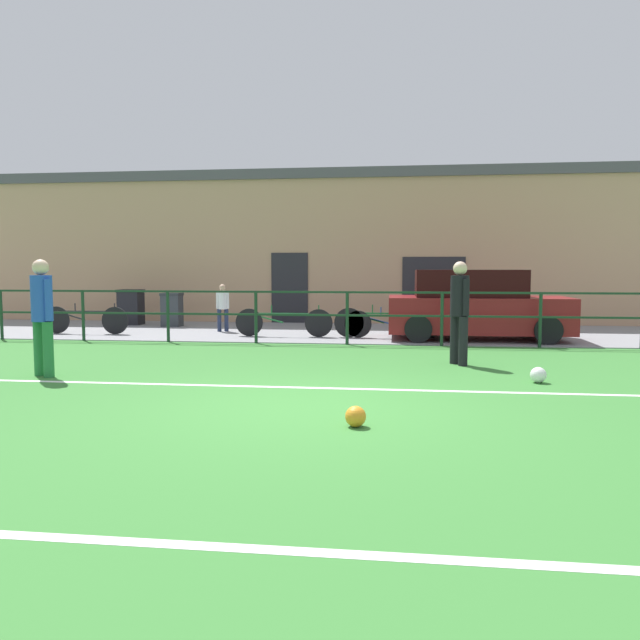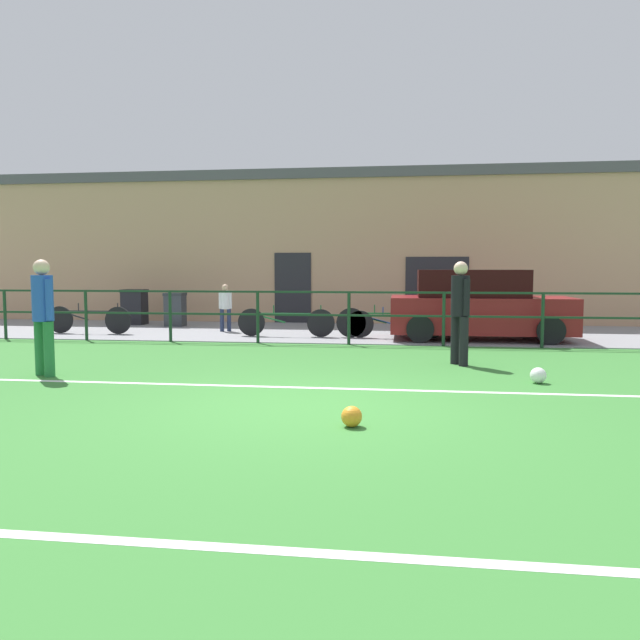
{
  "view_description": "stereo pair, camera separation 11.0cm",
  "coord_description": "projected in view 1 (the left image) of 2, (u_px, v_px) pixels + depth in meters",
  "views": [
    {
      "loc": [
        1.04,
        -7.09,
        1.63
      ],
      "look_at": [
        -0.18,
        2.75,
        0.8
      ],
      "focal_mm": 34.49,
      "sensor_mm": 36.0,
      "label": 1
    },
    {
      "loc": [
        1.15,
        -7.08,
        1.63
      ],
      "look_at": [
        -0.18,
        2.75,
        0.8
      ],
      "focal_mm": 34.49,
      "sensor_mm": 36.0,
      "label": 2
    }
  ],
  "objects": [
    {
      "name": "soccer_ball_match",
      "position": [
        538.0,
        375.0,
        8.77
      ],
      "size": [
        0.23,
        0.23,
        0.23
      ],
      "primitive_type": "sphere",
      "color": "white",
      "rests_on": "ground"
    },
    {
      "name": "bicycle_parked_0",
      "position": [
        85.0,
        320.0,
        15.18
      ],
      "size": [
        2.2,
        0.04,
        0.77
      ],
      "color": "black",
      "rests_on": "pavement_strip"
    },
    {
      "name": "parked_car_red",
      "position": [
        475.0,
        306.0,
        14.0
      ],
      "size": [
        4.02,
        1.82,
        1.59
      ],
      "color": "maroon",
      "rests_on": "pavement_strip"
    },
    {
      "name": "field_line_touchline",
      "position": [
        319.0,
        388.0,
        8.39
      ],
      "size": [
        36.0,
        0.11,
        0.0
      ],
      "primitive_type": "cube",
      "color": "white",
      "rests_on": "ground"
    },
    {
      "name": "trash_bin_1",
      "position": [
        131.0,
        307.0,
        17.7
      ],
      "size": [
        0.66,
        0.56,
        1.01
      ],
      "color": "black",
      "rests_on": "pavement_strip"
    },
    {
      "name": "bicycle_parked_4",
      "position": [
        393.0,
        324.0,
        14.25
      ],
      "size": [
        2.26,
        0.04,
        0.73
      ],
      "color": "black",
      "rests_on": "pavement_strip"
    },
    {
      "name": "player_striker",
      "position": [
        42.0,
        310.0,
        9.23
      ],
      "size": [
        0.44,
        0.31,
        1.77
      ],
      "rotation": [
        0.0,
        0.0,
        2.63
      ],
      "color": "#237038",
      "rests_on": "ground"
    },
    {
      "name": "field_line_hash",
      "position": [
        216.0,
        547.0,
        3.6
      ],
      "size": [
        36.0,
        0.11,
        0.0
      ],
      "primitive_type": "cube",
      "color": "white",
      "rests_on": "ground"
    },
    {
      "name": "player_goalkeeper",
      "position": [
        459.0,
        306.0,
        10.36
      ],
      "size": [
        0.31,
        0.44,
        1.75
      ],
      "rotation": [
        0.0,
        0.0,
        5.21
      ],
      "color": "black",
      "rests_on": "ground"
    },
    {
      "name": "clubhouse_facade",
      "position": [
        363.0,
        247.0,
        19.15
      ],
      "size": [
        28.0,
        2.56,
        4.57
      ],
      "color": "tan",
      "rests_on": "ground"
    },
    {
      "name": "bicycle_parked_1",
      "position": [
        283.0,
        322.0,
        14.57
      ],
      "size": [
        2.34,
        0.04,
        0.75
      ],
      "color": "black",
      "rests_on": "pavement_strip"
    },
    {
      "name": "trash_bin_0",
      "position": [
        172.0,
        309.0,
        17.16
      ],
      "size": [
        0.54,
        0.46,
        0.94
      ],
      "color": "#33383D",
      "rests_on": "pavement_strip"
    },
    {
      "name": "soccer_ball_spare",
      "position": [
        356.0,
        416.0,
        6.33
      ],
      "size": [
        0.22,
        0.22,
        0.22
      ],
      "primitive_type": "sphere",
      "color": "orange",
      "rests_on": "ground"
    },
    {
      "name": "bicycle_parked_2",
      "position": [
        385.0,
        322.0,
        14.27
      ],
      "size": [
        2.37,
        0.04,
        0.78
      ],
      "color": "black",
      "rests_on": "pavement_strip"
    },
    {
      "name": "ground",
      "position": [
        307.0,
        408.0,
        7.28
      ],
      "size": [
        60.0,
        44.0,
        0.04
      ],
      "primitive_type": "cube",
      "color": "#387A33"
    },
    {
      "name": "spectator_child",
      "position": [
        223.0,
        305.0,
        15.73
      ],
      "size": [
        0.32,
        0.21,
        1.21
      ],
      "rotation": [
        0.0,
        0.0,
        3.43
      ],
      "color": "#232D4C",
      "rests_on": "pavement_strip"
    },
    {
      "name": "perimeter_fence",
      "position": [
        347.0,
        310.0,
        13.15
      ],
      "size": [
        36.07,
        0.07,
        1.15
      ],
      "color": "#193823",
      "rests_on": "ground"
    },
    {
      "name": "pavement_strip",
      "position": [
        355.0,
        332.0,
        15.68
      ],
      "size": [
        48.0,
        5.0,
        0.02
      ],
      "primitive_type": "cube",
      "color": "gray",
      "rests_on": "ground"
    }
  ]
}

